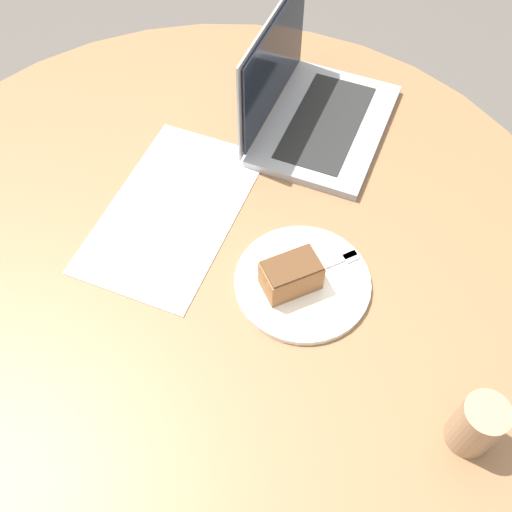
{
  "coord_description": "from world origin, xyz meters",
  "views": [
    {
      "loc": [
        -0.56,
        -0.27,
        1.61
      ],
      "look_at": [
        -0.01,
        -0.09,
        0.75
      ],
      "focal_mm": 42.0,
      "sensor_mm": 36.0,
      "label": 1
    }
  ],
  "objects": [
    {
      "name": "plate",
      "position": [
        -0.01,
        -0.18,
        0.72
      ],
      "size": [
        0.24,
        0.24,
        0.01
      ],
      "color": "silver",
      "rests_on": "dining_table"
    },
    {
      "name": "paper_document",
      "position": [
        0.07,
        0.1,
        0.71
      ],
      "size": [
        0.42,
        0.26,
        0.0
      ],
      "rotation": [
        0.0,
        0.0,
        -0.06
      ],
      "color": "white",
      "rests_on": "dining_table"
    },
    {
      "name": "dining_table",
      "position": [
        0.0,
        0.0,
        0.62
      ],
      "size": [
        1.39,
        1.39,
        0.71
      ],
      "color": "brown",
      "rests_on": "ground_plane"
    },
    {
      "name": "coffee_glass",
      "position": [
        -0.2,
        -0.48,
        0.77
      ],
      "size": [
        0.07,
        0.07,
        0.11
      ],
      "color": "#997556",
      "rests_on": "dining_table"
    },
    {
      "name": "cake_slice",
      "position": [
        -0.03,
        -0.16,
        0.76
      ],
      "size": [
        0.11,
        0.11,
        0.06
      ],
      "rotation": [
        0.0,
        0.0,
        2.3
      ],
      "color": "brown",
      "rests_on": "plate"
    },
    {
      "name": "fork",
      "position": [
        0.03,
        -0.2,
        0.73
      ],
      "size": [
        0.13,
        0.14,
        0.0
      ],
      "rotation": [
        0.0,
        0.0,
        5.47
      ],
      "color": "silver",
      "rests_on": "plate"
    },
    {
      "name": "ground_plane",
      "position": [
        0.0,
        0.0,
        0.0
      ],
      "size": [
        12.0,
        12.0,
        0.0
      ],
      "primitive_type": "plane",
      "color": "#4C4742"
    },
    {
      "name": "laptop",
      "position": [
        0.38,
        -0.08,
        0.75
      ],
      "size": [
        0.36,
        0.27,
        0.24
      ],
      "rotation": [
        0.0,
        0.0,
        9.35
      ],
      "color": "gray",
      "rests_on": "dining_table"
    }
  ]
}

